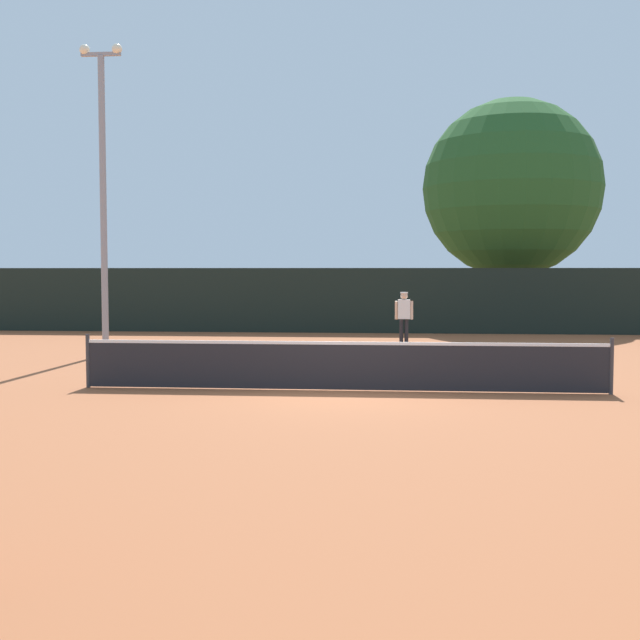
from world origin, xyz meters
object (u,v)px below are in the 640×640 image
(large_tree, at_px, (512,189))
(tennis_ball, at_px, (246,365))
(parked_car_near, at_px, (500,303))
(player_receiving, at_px, (404,313))
(light_pole, at_px, (103,180))

(large_tree, bearing_deg, tennis_ball, -119.46)
(tennis_ball, xyz_separation_m, parked_car_near, (8.67, 19.36, 0.74))
(tennis_ball, bearing_deg, player_receiving, 56.80)
(parked_car_near, bearing_deg, player_receiving, -101.91)
(player_receiving, relative_size, parked_car_near, 0.38)
(large_tree, distance_m, parked_car_near, 6.56)
(player_receiving, relative_size, light_pole, 0.20)
(tennis_ball, relative_size, parked_car_near, 0.02)
(light_pole, height_order, parked_car_near, light_pole)
(player_receiving, xyz_separation_m, parked_car_near, (4.74, 13.36, -0.24))
(player_receiving, distance_m, tennis_ball, 7.24)
(large_tree, bearing_deg, light_pole, -135.34)
(light_pole, bearing_deg, parked_car_near, 52.55)
(light_pole, bearing_deg, player_receiving, 23.73)
(player_receiving, bearing_deg, parked_car_near, -109.52)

